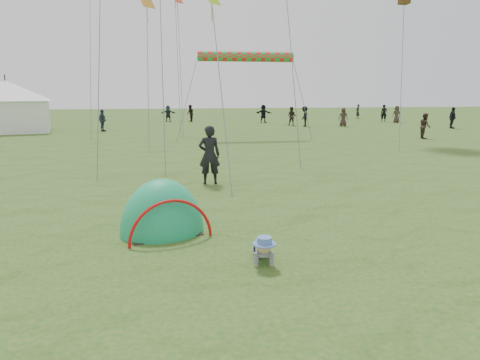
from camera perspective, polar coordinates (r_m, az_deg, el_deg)
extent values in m
plane|color=#215319|center=(8.67, 8.16, -8.69)|extent=(140.00, 140.00, 0.00)
ellipsoid|color=#0B9063|center=(9.53, -10.29, -6.84)|extent=(2.17, 1.95, 2.35)
imported|color=black|center=(14.05, -4.10, 3.35)|extent=(0.72, 0.49, 1.93)
imported|color=black|center=(45.88, 18.64, 8.44)|extent=(0.73, 0.63, 1.70)
imported|color=black|center=(43.80, -6.66, 8.84)|extent=(0.81, 0.94, 1.69)
imported|color=black|center=(39.49, 26.48, 7.43)|extent=(0.61, 1.08, 1.74)
imported|color=#352B26|center=(44.79, 20.15, 8.24)|extent=(0.82, 0.56, 1.64)
imported|color=black|center=(42.25, 3.14, 8.83)|extent=(1.64, 1.30, 1.74)
imported|color=#2D2C36|center=(47.86, -28.89, 7.72)|extent=(0.73, 0.63, 1.70)
imported|color=#362721|center=(30.29, 23.42, 6.64)|extent=(0.82, 0.93, 1.63)
imported|color=#273949|center=(34.60, -17.86, 7.59)|extent=(0.90, 1.03, 1.67)
imported|color=black|center=(37.90, 8.60, 8.39)|extent=(0.73, 1.17, 1.74)
imported|color=#32251F|center=(38.62, 13.61, 8.16)|extent=(0.89, 0.69, 1.62)
imported|color=#1D2932|center=(44.39, -9.57, 8.74)|extent=(1.50, 0.49, 1.61)
imported|color=black|center=(50.37, 15.42, 8.81)|extent=(0.69, 0.65, 1.58)
imported|color=#312821|center=(38.64, 6.92, 8.43)|extent=(1.02, 0.98, 1.66)
imported|color=black|center=(35.01, -28.26, 6.78)|extent=(1.22, 1.10, 1.64)
imported|color=#43372E|center=(44.91, -28.25, 7.60)|extent=(0.90, 0.98, 1.69)
cylinder|color=red|center=(28.31, 0.79, 16.14)|extent=(6.13, 0.64, 0.64)
plane|color=orange|center=(26.96, -12.36, 22.31)|extent=(0.99, 0.99, 0.81)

